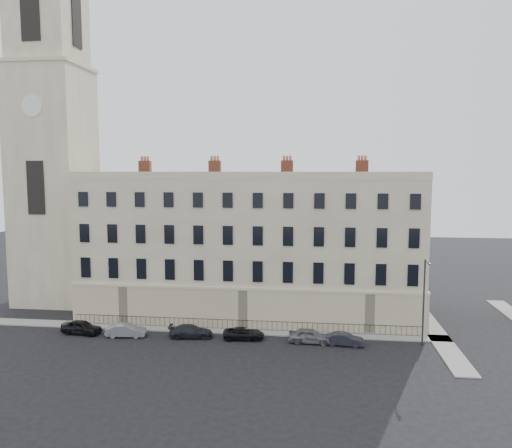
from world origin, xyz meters
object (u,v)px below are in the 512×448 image
(car_a, at_px, (81,327))
(car_b, at_px, (126,330))
(car_c, at_px, (191,331))
(car_e, at_px, (310,336))
(car_f, at_px, (345,339))
(streetlamp, at_px, (424,298))
(car_d, at_px, (244,334))

(car_a, bearing_deg, car_b, -85.73)
(car_a, bearing_deg, car_c, -81.01)
(car_e, xyz_separation_m, car_f, (3.17, -0.29, -0.10))
(car_c, bearing_deg, car_a, 85.15)
(streetlamp, bearing_deg, car_b, -175.45)
(car_a, bearing_deg, car_d, -80.85)
(car_f, bearing_deg, car_d, 92.91)
(car_d, distance_m, car_e, 6.24)
(car_a, xyz_separation_m, car_e, (22.23, 0.12, -0.00))
(car_a, distance_m, streetlamp, 32.68)
(car_d, distance_m, streetlamp, 16.91)
(car_b, xyz_separation_m, car_f, (20.74, 0.11, -0.05))
(car_d, bearing_deg, streetlamp, -94.72)
(car_a, relative_size, car_b, 1.05)
(car_b, distance_m, car_f, 20.74)
(car_e, height_order, car_f, car_e)
(car_a, distance_m, car_b, 4.66)
(car_c, distance_m, car_e, 11.33)
(car_c, relative_size, car_d, 1.07)
(car_b, distance_m, streetlamp, 28.07)
(car_b, distance_m, car_d, 11.36)
(car_a, relative_size, car_c, 0.95)
(car_f, xyz_separation_m, streetlamp, (7.06, 0.80, 3.84))
(car_b, xyz_separation_m, car_d, (11.34, 0.68, -0.08))
(car_c, distance_m, streetlamp, 21.89)
(car_b, bearing_deg, car_f, -96.20)
(car_a, xyz_separation_m, car_f, (25.39, -0.17, -0.10))
(car_a, height_order, car_d, car_a)
(car_c, relative_size, streetlamp, 0.52)
(car_a, relative_size, streetlamp, 0.50)
(car_c, bearing_deg, car_b, 88.66)
(car_b, relative_size, car_d, 0.97)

